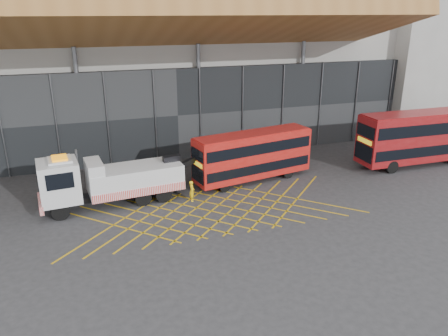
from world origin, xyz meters
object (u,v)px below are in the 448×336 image
object	(u,v)px
recovery_truck	(108,180)
worker	(192,191)
bus_towed	(253,154)
bus_second	(422,136)

from	to	relation	value
recovery_truck	worker	bearing A→B (deg)	-17.76
recovery_truck	worker	size ratio (longest dim) A/B	7.59
bus_towed	bus_second	distance (m)	15.16
bus_towed	bus_second	world-z (taller)	bus_second
bus_towed	worker	bearing A→B (deg)	-167.88
recovery_truck	worker	world-z (taller)	recovery_truck
bus_towed	worker	size ratio (longest dim) A/B	6.56
recovery_truck	bus_towed	xyz separation A→B (m)	(11.06, 1.12, 0.34)
bus_towed	worker	xyz separation A→B (m)	(-5.49, -2.31, -1.41)
bus_second	worker	distance (m)	20.74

